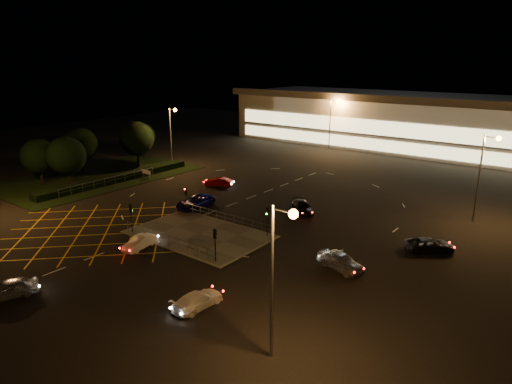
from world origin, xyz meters
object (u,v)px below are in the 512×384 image
Objects in this scene: car_far_dkgrey at (303,207)px; car_circ_red at (219,182)px; signal_nw at (186,195)px; signal_ne at (267,215)px; car_near_silver at (8,289)px; car_right_silver at (341,261)px; signal_sw at (131,212)px; signal_se at (215,238)px; car_approach_white at (198,300)px; car_left_blue at (196,202)px; car_east_grey at (430,245)px; car_queue_white at (140,242)px.

car_circ_red is at bearing 123.52° from car_far_dkgrey.
signal_ne is at bearing 0.00° from signal_nw.
car_right_silver is (18.19, 20.26, 0.04)m from car_near_silver.
signal_sw is 22.49m from car_right_silver.
car_circ_red is (-8.59, 33.97, -0.09)m from car_near_silver.
car_near_silver is 1.10× the size of car_circ_red.
signal_se is 25.93m from car_circ_red.
car_approach_white is at bearing 157.85° from signal_sw.
car_approach_white is at bearing -48.91° from car_left_blue.
car_east_grey is at bearing -55.55° from car_far_dkgrey.
signal_nw is (-12.00, 7.99, 0.00)m from signal_se.
signal_se reaches higher than car_circ_red.
signal_nw is 0.79× the size of car_circ_red.
signal_se is 16.48m from car_left_blue.
signal_se is at bearing 4.60° from car_queue_white.
car_right_silver is (21.69, -2.27, -1.58)m from signal_nw.
car_approach_white is at bearing -41.97° from signal_nw.
signal_se is 14.41m from signal_nw.
signal_ne is at bearing 92.35° from car_right_silver.
signal_se reaches higher than car_near_silver.
car_left_blue reaches higher than car_east_grey.
signal_se is 8.56m from car_queue_white.
car_far_dkgrey is 1.18× the size of car_circ_red.
car_left_blue is (-12.77, 2.32, -1.61)m from signal_ne.
signal_nw is 0.68× the size of car_east_grey.
car_far_dkgrey is 1.11× the size of car_approach_white.
car_near_silver is 35.04m from car_circ_red.
signal_se is 7.99m from signal_ne.
signal_sw reaches higher than car_east_grey.
car_queue_white is 0.80× the size of car_far_dkgrey.
car_left_blue is at bearing -38.91° from signal_se.
car_approach_white is at bearing 171.60° from car_right_silver.
signal_ne is 0.83× the size of car_queue_white.
car_queue_white is 13.29m from car_left_blue.
car_east_grey reaches higher than car_queue_white.
signal_nw is 0.83× the size of car_queue_white.
car_near_silver is 0.93× the size of car_far_dkgrey.
signal_sw is 12.00m from signal_se.
signal_nw is 12.64m from car_circ_red.
car_far_dkgrey reaches higher than car_approach_white.
signal_se is 16.95m from car_far_dkgrey.
car_queue_white is 19.46m from car_right_silver.
car_east_grey is at bearing 56.46° from car_circ_red.
car_near_silver is (3.50, -14.55, -1.62)m from signal_sw.
car_circ_red is (-17.09, 19.43, -1.71)m from signal_se.
signal_nw is 0.67× the size of car_far_dkgrey.
car_right_silver is at bearing -110.38° from car_approach_white.
car_right_silver reaches higher than car_far_dkgrey.
car_far_dkgrey is (-1.16, 8.84, -1.68)m from signal_ne.
signal_sw is 0.79× the size of car_circ_red.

